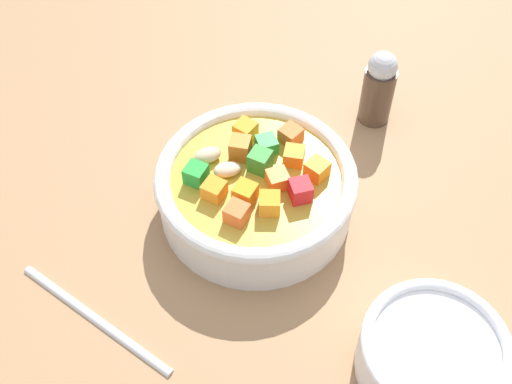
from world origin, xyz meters
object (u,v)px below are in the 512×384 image
Objects in this scene: side_bowl_small at (432,356)px; pepper_shaker at (379,88)px; spoon at (167,370)px; soup_bowl_main at (256,189)px.

pepper_shaker reaches higher than side_bowl_small.
spoon is 17.99cm from side_bowl_small.
pepper_shaker reaches higher than spoon.
pepper_shaker is (13.28, -26.67, 3.29)cm from spoon.
soup_bowl_main is at bearing 11.39° from side_bowl_small.
spoon is 2.93× the size of pepper_shaker.
side_bowl_small reaches higher than spoon.
side_bowl_small is at bearing 36.46° from spoon.
side_bowl_small is at bearing -168.61° from soup_bowl_main.
soup_bowl_main is at bearing 105.17° from pepper_shaker.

